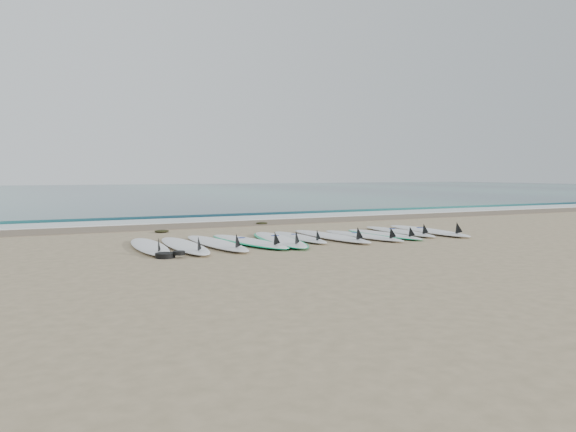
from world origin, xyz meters
name	(u,v)px	position (x,y,z in m)	size (l,w,h in m)	color
ground	(304,240)	(0.00, 0.00, 0.00)	(120.00, 120.00, 0.00)	tan
ocean	(95,192)	(0.00, 32.50, 0.01)	(120.00, 55.00, 0.03)	#1C5156
wet_sand_band	(234,224)	(0.00, 4.10, 0.01)	(120.00, 1.80, 0.01)	brown
foam_band	(217,219)	(0.00, 5.50, 0.02)	(120.00, 1.40, 0.04)	silver
wave_crest	(201,215)	(0.00, 7.00, 0.05)	(120.00, 1.00, 0.10)	#1C5156
surfboard_0	(150,246)	(-3.17, -0.05, 0.06)	(0.69, 2.68, 0.34)	white
surfboard_1	(185,245)	(-2.57, -0.23, 0.06)	(0.65, 2.78, 0.35)	white
surfboard_2	(217,243)	(-1.93, -0.16, 0.06)	(0.70, 2.82, 0.36)	white
surfboard_3	(249,241)	(-1.26, -0.12, 0.05)	(1.04, 2.78, 0.34)	white
surfboard_4	(280,239)	(-0.61, -0.13, 0.05)	(1.07, 2.95, 0.37)	white
surfboard_5	(300,237)	(-0.04, 0.10, 0.05)	(0.57, 2.37, 0.30)	white
surfboard_6	(332,236)	(0.61, -0.10, 0.06)	(0.72, 2.80, 0.35)	white
surfboard_7	(364,235)	(1.31, -0.26, 0.05)	(0.83, 2.50, 0.31)	white
surfboard_8	(384,234)	(1.88, -0.18, 0.04)	(0.79, 2.41, 0.30)	white
surfboard_9	(400,231)	(2.52, 0.09, 0.06)	(0.55, 2.52, 0.32)	white
surfboard_10	(429,230)	(3.19, -0.12, 0.06)	(0.68, 2.83, 0.36)	white
seaweed_near	(162,231)	(-2.29, 2.69, 0.03)	(0.34, 0.26, 0.07)	black
seaweed_far	(262,223)	(0.62, 3.61, 0.03)	(0.33, 0.25, 0.06)	black
leash_coil	(168,255)	(-3.13, -1.23, 0.05)	(0.46, 0.36, 0.11)	black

